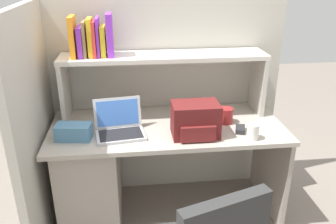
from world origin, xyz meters
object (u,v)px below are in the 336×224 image
object	(u,v)px
computer_mouse	(240,129)
paper_cup	(253,132)
tissue_box	(74,132)
snack_canister	(226,116)
backpack	(196,120)
laptop	(119,127)

from	to	relation	value
computer_mouse	paper_cup	world-z (taller)	paper_cup
paper_cup	tissue_box	size ratio (longest dim) A/B	0.47
computer_mouse	snack_canister	bearing A→B (deg)	129.38
backpack	paper_cup	xyz separation A→B (m)	(0.35, -0.09, -0.06)
tissue_box	snack_canister	distance (m)	1.03
laptop	paper_cup	world-z (taller)	laptop
backpack	snack_canister	distance (m)	0.31
computer_mouse	tissue_box	xyz separation A→B (m)	(-1.08, 0.02, 0.03)
laptop	tissue_box	size ratio (longest dim) A/B	1.55
laptop	tissue_box	world-z (taller)	laptop
snack_canister	computer_mouse	bearing A→B (deg)	-68.10
paper_cup	tissue_box	distance (m)	1.13
laptop	computer_mouse	bearing A→B (deg)	-4.37
tissue_box	paper_cup	bearing A→B (deg)	1.01
laptop	snack_canister	size ratio (longest dim) A/B	3.13
tissue_box	computer_mouse	bearing A→B (deg)	6.67
laptop	computer_mouse	size ratio (longest dim) A/B	3.29
backpack	tissue_box	size ratio (longest dim) A/B	1.36
laptop	backpack	bearing A→B (deg)	-9.67
backpack	paper_cup	distance (m)	0.37
backpack	snack_canister	world-z (taller)	backpack
laptop	backpack	world-z (taller)	backpack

